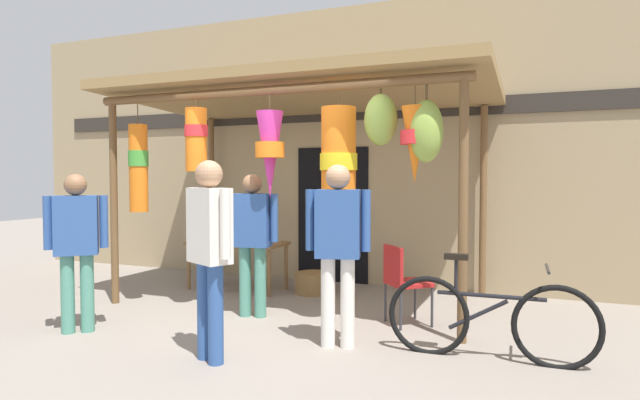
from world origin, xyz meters
The scene contains 12 objects.
ground_plane centered at (0.00, 0.00, 0.00)m, with size 30.00×30.00×0.00m, color gray.
shop_facade centered at (0.00, 2.43, 2.02)m, with size 11.66×0.29×4.04m.
market_stall_canopy centered at (-0.02, 0.84, 2.38)m, with size 4.68×2.63×2.72m.
display_table centered at (-1.24, 1.29, 0.59)m, with size 1.36×0.61×0.66m.
flower_heap_on_table centered at (-1.30, 1.31, 0.75)m, with size 0.70×0.49×0.18m.
folding_chair centered at (1.30, 0.40, 0.50)m, with size 0.56×0.56×0.84m.
wicker_basket_by_table centered at (-0.15, 1.46, 0.14)m, with size 0.50×0.50×0.28m, color olive.
parked_bicycle centered at (2.23, -0.38, 0.35)m, with size 1.75×0.44×0.92m.
vendor_in_orange centered at (-0.33, 0.10, 0.94)m, with size 0.59×0.28×1.59m.
customer_foreground centered at (0.05, -1.29, 1.01)m, with size 0.54×0.38×1.70m.
shopper_by_bananas centered at (0.92, -0.54, 0.99)m, with size 0.58×0.31×1.67m.
passerby_at_right centered at (-1.66, -1.09, 0.93)m, with size 0.47×0.43×1.59m.
Camera 1 is at (2.56, -5.02, 1.55)m, focal length 29.62 mm.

